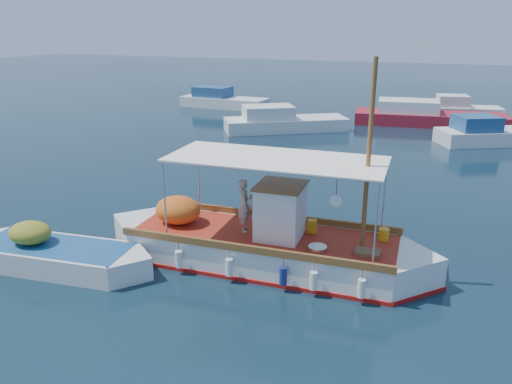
% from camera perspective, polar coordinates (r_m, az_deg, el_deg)
% --- Properties ---
extents(ground, '(160.00, 160.00, 0.00)m').
position_cam_1_polar(ground, '(14.65, 3.22, -7.34)').
color(ground, black).
rests_on(ground, ground).
extents(fishing_caique, '(9.67, 2.96, 5.90)m').
position_cam_1_polar(fishing_caique, '(14.05, 0.62, -6.16)').
color(fishing_caique, white).
rests_on(fishing_caique, ground).
extents(dinghy, '(5.86, 2.08, 1.44)m').
position_cam_1_polar(dinghy, '(14.99, -22.07, -6.87)').
color(dinghy, white).
rests_on(dinghy, ground).
extents(bg_boat_nw, '(7.73, 6.04, 1.80)m').
position_cam_1_polar(bg_boat_nw, '(31.69, 3.01, 7.88)').
color(bg_boat_nw, silver).
rests_on(bg_boat_nw, ground).
extents(bg_boat_n, '(9.92, 3.93, 1.80)m').
position_cam_1_polar(bg_boat_n, '(35.50, 18.73, 8.10)').
color(bg_boat_n, maroon).
rests_on(bg_boat_n, ground).
extents(bg_boat_ne, '(5.92, 4.50, 1.80)m').
position_cam_1_polar(bg_boat_ne, '(30.93, 24.77, 5.92)').
color(bg_boat_ne, silver).
rests_on(bg_boat_ne, ground).
extents(bg_boat_far_w, '(7.21, 2.73, 1.80)m').
position_cam_1_polar(bg_boat_far_w, '(41.05, -3.92, 10.34)').
color(bg_boat_far_w, silver).
rests_on(bg_boat_far_w, ground).
extents(bg_boat_far_n, '(5.46, 3.01, 1.80)m').
position_cam_1_polar(bg_boat_far_n, '(39.02, 22.33, 8.57)').
color(bg_boat_far_n, silver).
rests_on(bg_boat_far_n, ground).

